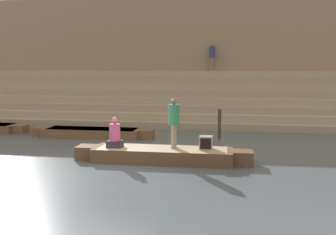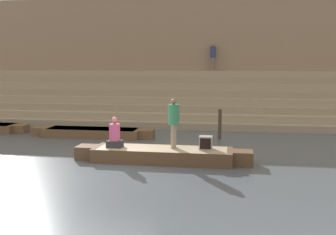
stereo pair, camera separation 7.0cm
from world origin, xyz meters
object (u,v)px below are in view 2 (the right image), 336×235
person_rowing (115,135)px  tv_set (206,143)px  moored_boat_shore (93,132)px  person_on_steps (213,55)px  rowboat_main (162,155)px  person_standing (174,120)px  mooring_post (220,124)px

person_rowing → tv_set: (3.11, 0.20, -0.19)m
moored_boat_shore → person_on_steps: bearing=54.1°
rowboat_main → person_standing: size_ratio=3.59×
person_standing → tv_set: (1.10, -0.02, -0.75)m
person_rowing → mooring_post: bearing=53.1°
moored_boat_shore → person_on_steps: (5.12, 7.48, 3.69)m
moored_boat_shore → rowboat_main: bearing=-47.5°
rowboat_main → moored_boat_shore: (-4.02, 4.16, -0.04)m
mooring_post → person_on_steps: size_ratio=0.80×
person_on_steps → person_standing: bearing=-62.8°
mooring_post → moored_boat_shore: bearing=-176.6°
person_rowing → moored_boat_shore: 4.92m
person_rowing → mooring_post: 5.76m
rowboat_main → tv_set: bearing=6.1°
person_rowing → person_standing: bearing=6.2°
tv_set → person_rowing: bearing=-172.8°
person_rowing → mooring_post: size_ratio=0.79×
moored_boat_shore → tv_set: bearing=-38.1°
tv_set → moored_boat_shore: (-5.48, 4.06, -0.48)m
tv_set → person_on_steps: size_ratio=0.26×
person_on_steps → moored_boat_shore: bearing=-93.6°
person_rowing → rowboat_main: bearing=3.5°
rowboat_main → mooring_post: mooring_post is taller
moored_boat_shore → mooring_post: (5.82, 0.35, 0.46)m
person_standing → tv_set: 1.33m
mooring_post → rowboat_main: bearing=-111.8°
moored_boat_shore → person_on_steps: person_on_steps is taller
person_rowing → person_on_steps: bearing=76.8°
person_rowing → mooring_post: person_rowing is taller
person_standing → person_rowing: (-2.02, -0.22, -0.55)m
rowboat_main → mooring_post: (1.80, 4.51, 0.42)m
rowboat_main → tv_set: (1.47, 0.10, 0.44)m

